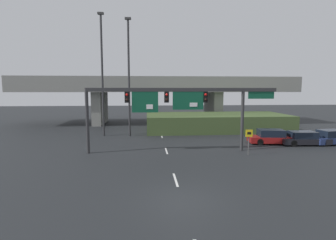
{
  "coord_description": "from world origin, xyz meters",
  "views": [
    {
      "loc": [
        -1.68,
        -12.59,
        5.45
      ],
      "look_at": [
        0.0,
        8.6,
        3.01
      ],
      "focal_mm": 28.0,
      "sensor_mm": 36.0,
      "label": 1
    }
  ],
  "objects_px": {
    "signal_gantry": "(177,100)",
    "parked_sedan_far_right": "(332,138)",
    "speed_limit_sign": "(249,138)",
    "parked_sedan_mid_right": "(304,139)",
    "highway_light_pole_far": "(102,72)",
    "parked_sedan_near_right": "(272,137)",
    "highway_light_pole_near": "(129,75)"
  },
  "relations": [
    {
      "from": "parked_sedan_mid_right",
      "to": "highway_light_pole_far",
      "type": "bearing_deg",
      "value": 164.57
    },
    {
      "from": "signal_gantry",
      "to": "parked_sedan_far_right",
      "type": "height_order",
      "value": "signal_gantry"
    },
    {
      "from": "speed_limit_sign",
      "to": "parked_sedan_far_right",
      "type": "xyz_separation_m",
      "value": [
        10.15,
        3.77,
        -0.79
      ]
    },
    {
      "from": "speed_limit_sign",
      "to": "parked_sedan_mid_right",
      "type": "bearing_deg",
      "value": 27.24
    },
    {
      "from": "parked_sedan_near_right",
      "to": "highway_light_pole_near",
      "type": "bearing_deg",
      "value": 166.56
    },
    {
      "from": "signal_gantry",
      "to": "parked_sedan_mid_right",
      "type": "distance_m",
      "value": 13.65
    },
    {
      "from": "highway_light_pole_far",
      "to": "parked_sedan_mid_right",
      "type": "bearing_deg",
      "value": -18.41
    },
    {
      "from": "parked_sedan_mid_right",
      "to": "parked_sedan_far_right",
      "type": "relative_size",
      "value": 1.01
    },
    {
      "from": "speed_limit_sign",
      "to": "highway_light_pole_far",
      "type": "height_order",
      "value": "highway_light_pole_far"
    },
    {
      "from": "speed_limit_sign",
      "to": "signal_gantry",
      "type": "bearing_deg",
      "value": 163.05
    },
    {
      "from": "highway_light_pole_near",
      "to": "parked_sedan_mid_right",
      "type": "bearing_deg",
      "value": -20.2
    },
    {
      "from": "parked_sedan_near_right",
      "to": "parked_sedan_far_right",
      "type": "bearing_deg",
      "value": 0.58
    },
    {
      "from": "highway_light_pole_far",
      "to": "parked_sedan_mid_right",
      "type": "relative_size",
      "value": 2.99
    },
    {
      "from": "parked_sedan_near_right",
      "to": "parked_sedan_mid_right",
      "type": "relative_size",
      "value": 1.04
    },
    {
      "from": "signal_gantry",
      "to": "highway_light_pole_near",
      "type": "xyz_separation_m",
      "value": [
        -4.7,
        8.36,
        2.6
      ]
    },
    {
      "from": "parked_sedan_far_right",
      "to": "highway_light_pole_far",
      "type": "bearing_deg",
      "value": 155.28
    },
    {
      "from": "signal_gantry",
      "to": "speed_limit_sign",
      "type": "bearing_deg",
      "value": -16.95
    },
    {
      "from": "highway_light_pole_far",
      "to": "parked_sedan_near_right",
      "type": "xyz_separation_m",
      "value": [
        17.87,
        -6.06,
        -6.82
      ]
    },
    {
      "from": "parked_sedan_near_right",
      "to": "parked_sedan_mid_right",
      "type": "xyz_separation_m",
      "value": [
        2.85,
        -0.84,
        -0.04
      ]
    },
    {
      "from": "speed_limit_sign",
      "to": "highway_light_pole_far",
      "type": "xyz_separation_m",
      "value": [
        -13.63,
        10.55,
        6.04
      ]
    },
    {
      "from": "signal_gantry",
      "to": "highway_light_pole_far",
      "type": "height_order",
      "value": "highway_light_pole_far"
    },
    {
      "from": "highway_light_pole_far",
      "to": "parked_sedan_mid_right",
      "type": "distance_m",
      "value": 22.9
    },
    {
      "from": "parked_sedan_near_right",
      "to": "highway_light_pole_far",
      "type": "bearing_deg",
      "value": 168.75
    },
    {
      "from": "highway_light_pole_far",
      "to": "parked_sedan_mid_right",
      "type": "height_order",
      "value": "highway_light_pole_far"
    },
    {
      "from": "signal_gantry",
      "to": "highway_light_pole_near",
      "type": "relative_size",
      "value": 1.23
    },
    {
      "from": "speed_limit_sign",
      "to": "parked_sedan_near_right",
      "type": "xyz_separation_m",
      "value": [
        4.24,
        4.49,
        -0.78
      ]
    },
    {
      "from": "highway_light_pole_far",
      "to": "parked_sedan_near_right",
      "type": "relative_size",
      "value": 2.87
    },
    {
      "from": "highway_light_pole_near",
      "to": "parked_sedan_far_right",
      "type": "height_order",
      "value": "highway_light_pole_near"
    },
    {
      "from": "signal_gantry",
      "to": "parked_sedan_mid_right",
      "type": "height_order",
      "value": "signal_gantry"
    },
    {
      "from": "highway_light_pole_far",
      "to": "speed_limit_sign",
      "type": "bearing_deg",
      "value": -37.73
    },
    {
      "from": "speed_limit_sign",
      "to": "parked_sedan_far_right",
      "type": "bearing_deg",
      "value": 20.37
    },
    {
      "from": "speed_limit_sign",
      "to": "parked_sedan_mid_right",
      "type": "relative_size",
      "value": 0.47
    }
  ]
}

